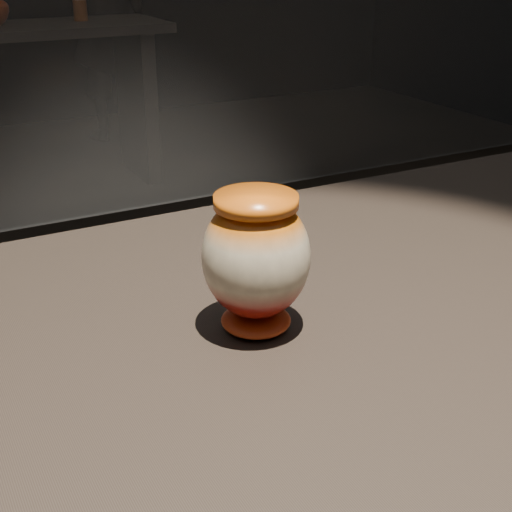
{
  "coord_description": "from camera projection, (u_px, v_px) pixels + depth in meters",
  "views": [
    {
      "loc": [
        -0.28,
        -0.65,
        1.32
      ],
      "look_at": [
        0.07,
        -0.01,
        0.99
      ],
      "focal_mm": 50.0,
      "sensor_mm": 36.0,
      "label": 1
    }
  ],
  "objects": [
    {
      "name": "main_vase",
      "position": [
        256.0,
        258.0,
        0.8
      ],
      "size": [
        0.16,
        0.16,
        0.17
      ],
      "rotation": [
        0.0,
        0.0,
        0.4
      ],
      "color": "maroon",
      "rests_on": "display_plinth"
    },
    {
      "name": "back_vase_right",
      "position": [
        80.0,
        10.0,
        3.9
      ],
      "size": [
        0.08,
        0.08,
        0.11
      ],
      "primitive_type": "cylinder",
      "color": "#9A4716",
      "rests_on": "back_shelf"
    },
    {
      "name": "visitor",
      "position": [
        109.0,
        9.0,
        4.83
      ],
      "size": [
        0.72,
        0.57,
        1.75
      ],
      "primitive_type": "imported",
      "rotation": [
        0.0,
        0.0,
        3.4
      ],
      "color": "black",
      "rests_on": "ground"
    }
  ]
}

